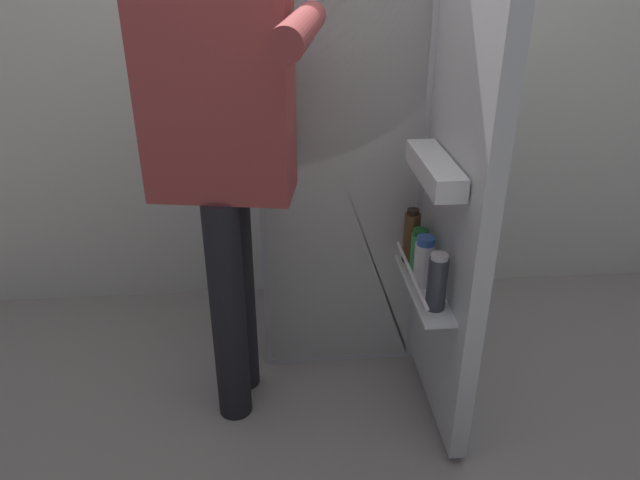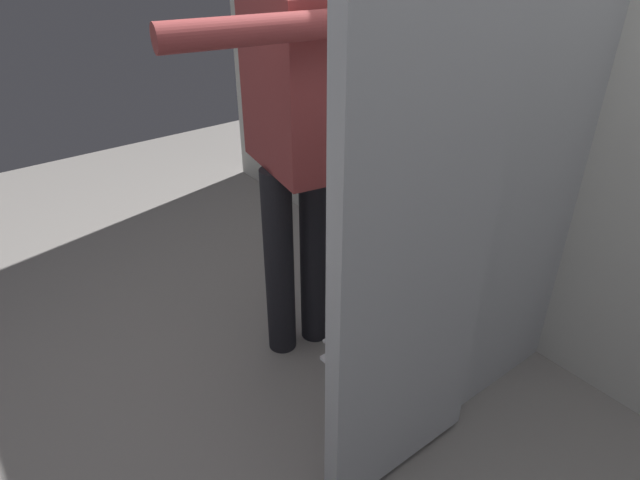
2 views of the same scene
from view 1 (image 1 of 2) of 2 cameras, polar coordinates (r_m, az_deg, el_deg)
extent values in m
plane|color=gray|center=(2.34, 2.55, -15.17)|extent=(6.60, 6.60, 0.00)
cube|color=silver|center=(2.65, 0.60, 20.97)|extent=(4.40, 0.10, 2.59)
cube|color=silver|center=(2.41, 1.32, 8.50)|extent=(0.60, 0.59, 1.62)
cube|color=white|center=(2.13, 2.15, 6.04)|extent=(0.56, 0.01, 1.58)
cube|color=white|center=(2.16, 2.03, 8.02)|extent=(0.52, 0.09, 0.01)
cube|color=silver|center=(1.93, 12.98, 3.41)|extent=(0.06, 0.58, 1.58)
cube|color=white|center=(2.05, 9.90, -4.56)|extent=(0.11, 0.46, 0.01)
cylinder|color=silver|center=(2.00, 8.74, -3.15)|extent=(0.01, 0.44, 0.01)
cube|color=white|center=(1.86, 10.92, 6.69)|extent=(0.10, 0.39, 0.07)
cylinder|color=green|center=(2.10, 9.47, -1.19)|extent=(0.06, 0.06, 0.14)
cylinder|color=#195B28|center=(2.07, 9.63, 0.76)|extent=(0.05, 0.05, 0.02)
cylinder|color=white|center=(2.02, 9.92, -2.30)|extent=(0.07, 0.07, 0.15)
cylinder|color=#335BB2|center=(1.98, 10.12, -0.07)|extent=(0.06, 0.06, 0.03)
cylinder|color=#333842|center=(1.89, 11.12, -4.14)|extent=(0.06, 0.06, 0.18)
cylinder|color=silver|center=(1.85, 11.38, -1.58)|extent=(0.05, 0.05, 0.02)
cylinder|color=brown|center=(2.16, 8.72, 0.24)|extent=(0.06, 0.06, 0.18)
cylinder|color=black|center=(2.11, 8.91, 2.69)|extent=(0.04, 0.04, 0.02)
cylinder|color=#4C7F3D|center=(2.13, 0.08, 9.31)|extent=(0.09, 0.09, 0.09)
cylinder|color=black|center=(2.20, -7.83, -4.85)|extent=(0.12, 0.12, 0.84)
cylinder|color=black|center=(2.07, -8.76, -7.15)|extent=(0.12, 0.12, 0.84)
cube|color=#9E3D3D|center=(1.85, -9.76, 13.01)|extent=(0.47, 0.29, 0.59)
cylinder|color=#9E3D3D|center=(2.07, -8.20, 13.89)|extent=(0.08, 0.08, 0.56)
cylinder|color=#9E3D3D|center=(1.54, -1.86, 19.60)|extent=(0.17, 0.56, 0.08)
camera|label=2|loc=(1.57, 61.19, 15.77)|focal=30.37mm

